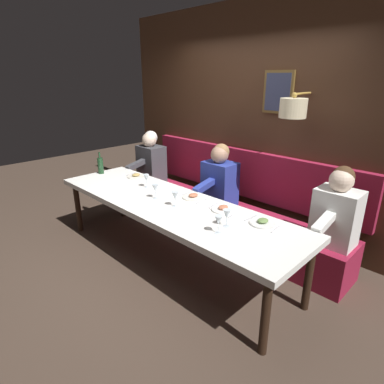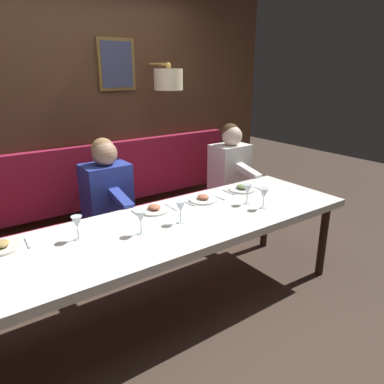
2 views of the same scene
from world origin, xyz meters
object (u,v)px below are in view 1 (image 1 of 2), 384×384
Objects in this scene: wine_glass_1 at (146,178)px; wine_bottle at (100,165)px; wine_glass_0 at (175,196)px; wine_glass_4 at (227,215)px; diner_middle at (151,159)px; diner_nearest at (337,210)px; diner_near at (219,177)px; wine_glass_2 at (218,221)px; dining_table at (168,207)px; wine_glass_3 at (155,189)px.

wine_bottle is at bearing 95.24° from wine_glass_1.
wine_glass_0 is 0.67m from wine_glass_4.
diner_nearest is at bearing -90.00° from diner_middle.
diner_near is 4.82× the size of wine_glass_0.
wine_glass_2 is at bearing -102.47° from wine_glass_1.
diner_near is at bearing -60.03° from wine_bottle.
wine_glass_4 is (-0.91, 0.62, 0.04)m from diner_nearest.
wine_glass_4 is (0.01, -0.67, 0.00)m from wine_glass_0.
diner_nearest is (0.88, -1.43, 0.13)m from dining_table.
wine_bottle is (0.22, 2.32, -0.00)m from wine_glass_2.
wine_glass_2 is 2.33m from wine_bottle.
dining_table is at bearing 77.45° from wine_glass_0.
diner_near is at bearing 39.64° from wine_glass_2.
wine_glass_4 reaches higher than dining_table.
wine_bottle is at bearing 176.25° from diner_middle.
wine_glass_0 is 1.00× the size of wine_glass_1.
wine_glass_4 is (-0.16, -1.37, 0.00)m from wine_glass_1.
diner_near is at bearing -9.16° from wine_glass_3.
wine_glass_1 is 1.43m from wine_glass_2.
dining_table is 19.13× the size of wine_glass_3.
wine_glass_0 is at bearing -120.30° from diner_middle.
wine_bottle is at bearing 87.14° from wine_glass_0.
wine_glass_4 is at bearing -89.65° from wine_glass_3.
wine_bottle reaches higher than wine_glass_4.
wine_glass_0 is 0.55× the size of wine_bottle.
wine_glass_2 is 1.00× the size of wine_glass_4.
wine_bottle is (-0.83, 0.05, 0.04)m from diner_middle.
wine_glass_1 is at bearing 76.63° from wine_glass_0.
wine_glass_4 is at bearing -89.33° from wine_glass_0.
wine_glass_3 is (-0.16, -0.38, 0.00)m from wine_glass_1.
diner_near is 1.24m from wine_glass_4.
dining_table is 0.25m from wine_glass_3.
diner_middle is 4.82× the size of wine_glass_2.
diner_nearest is at bearing -58.42° from dining_table.
wine_glass_0 is at bearing -169.20° from diner_near.
diner_middle is 0.84m from wine_bottle.
wine_glass_3 is at bearing 90.35° from wine_glass_4.
wine_glass_2 is at bearing -101.74° from dining_table.
wine_glass_1 is 1.00× the size of wine_glass_2.
diner_middle is 2.50m from wine_glass_2.
wine_glass_1 is at bearing 77.53° from wine_glass_2.
wine_glass_4 is (-0.91, -2.24, 0.04)m from diner_middle.
dining_table is at bearing -103.59° from wine_glass_1.
wine_glass_3 is at bearing 170.84° from diner_near.
diner_middle is at bearing 90.00° from diner_nearest.
diner_nearest reaches higher than wine_glass_4.
wine_glass_2 and wine_glass_4 have the same top height.
wine_glass_1 is 0.41m from wine_glass_3.
diner_near is 1.39m from diner_middle.
wine_glass_1 is at bearing 66.44° from wine_glass_3.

